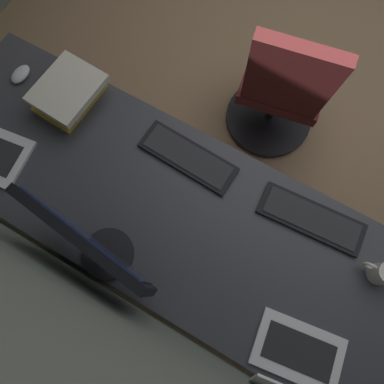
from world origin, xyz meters
The scene contains 11 objects.
floor_plane centered at (0.00, 0.00, 0.00)m, with size 5.60×5.60×0.00m, color #9E7A56.
desk centered at (0.25, 1.56, 0.67)m, with size 2.36×0.73×0.73m.
drawer_pedestal centered at (0.55, 1.59, 0.35)m, with size 0.40×0.51×0.69m.
monitor_primary centered at (0.44, 1.83, 0.97)m, with size 0.49×0.20×0.41m.
laptop_leftmost centered at (-0.35, 1.84, 0.78)m, with size 0.35×0.32×0.19m.
keyboard_main centered at (0.37, 1.33, 0.74)m, with size 0.43×0.16×0.02m.
keyboard_spare centered at (-0.19, 1.32, 0.74)m, with size 0.43×0.17×0.02m.
mouse_main centered at (1.22, 1.36, 0.75)m, with size 0.06×0.10×0.03m, color silver.
book_stack_near centered at (0.94, 1.34, 0.79)m, with size 0.26×0.30×0.12m.
coffee_mug centered at (-0.49, 1.39, 0.78)m, with size 0.12×0.08×0.10m.
office_chair centered at (0.18, 0.65, 0.46)m, with size 0.56×0.58×0.97m.
Camera 1 is at (0.08, 1.80, 2.06)m, focal length 31.71 mm.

